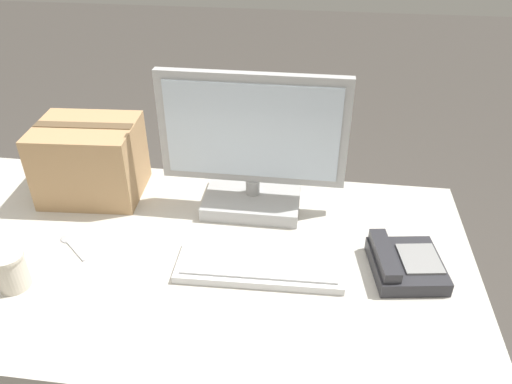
% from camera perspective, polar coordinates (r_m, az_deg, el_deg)
% --- Properties ---
extents(office_desk, '(1.80, 0.90, 0.73)m').
position_cam_1_polar(office_desk, '(1.72, -10.02, -15.95)').
color(office_desk, beige).
rests_on(office_desk, ground_plane).
extents(monitor, '(0.57, 0.23, 0.44)m').
position_cam_1_polar(monitor, '(1.53, -0.41, 4.43)').
color(monitor, '#B7B7B7').
rests_on(monitor, office_desk).
extents(keyboard, '(0.46, 0.17, 0.03)m').
position_cam_1_polar(keyboard, '(1.37, 0.45, -8.40)').
color(keyboard, silver).
rests_on(keyboard, office_desk).
extents(desk_phone, '(0.21, 0.23, 0.07)m').
position_cam_1_polar(desk_phone, '(1.41, 16.53, -7.88)').
color(desk_phone, '#2D2D33').
rests_on(desk_phone, office_desk).
extents(paper_cup_right, '(0.09, 0.09, 0.11)m').
position_cam_1_polar(paper_cup_right, '(1.44, -26.22, -8.04)').
color(paper_cup_right, beige).
rests_on(paper_cup_right, office_desk).
extents(spoon, '(0.12, 0.11, 0.00)m').
position_cam_1_polar(spoon, '(1.56, -20.56, -5.56)').
color(spoon, '#B2B2B7').
rests_on(spoon, office_desk).
extents(cardboard_box, '(0.33, 0.27, 0.25)m').
position_cam_1_polar(cardboard_box, '(1.71, -18.40, 3.49)').
color(cardboard_box, tan).
rests_on(cardboard_box, office_desk).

